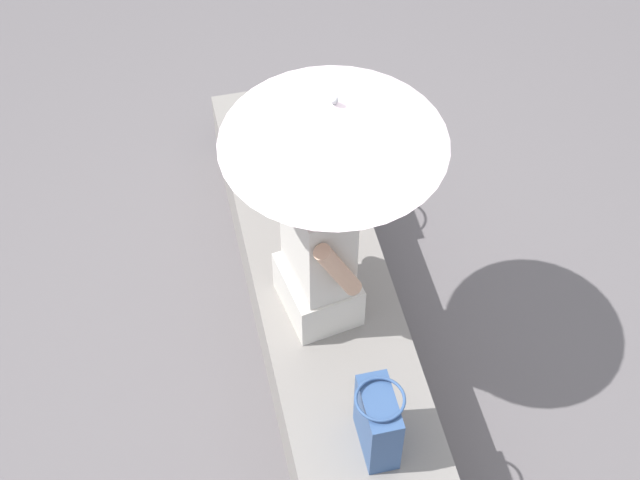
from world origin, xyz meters
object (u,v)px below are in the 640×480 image
tote_bag_canvas (378,422)px  parasol (334,123)px  handbag_black (301,146)px  person_seated (318,248)px

tote_bag_canvas → parasol: bearing=0.0°
handbag_black → tote_bag_canvas: size_ratio=0.92×
person_seated → handbag_black: bearing=-7.1°
person_seated → tote_bag_canvas: size_ratio=2.64×
parasol → person_seated: bearing=131.4°
handbag_black → tote_bag_canvas: tote_bag_canvas is taller
person_seated → handbag_black: person_seated is taller
person_seated → parasol: size_ratio=0.81×
parasol → handbag_black: (0.73, -0.03, -0.84)m
person_seated → parasol: bearing=-48.6°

